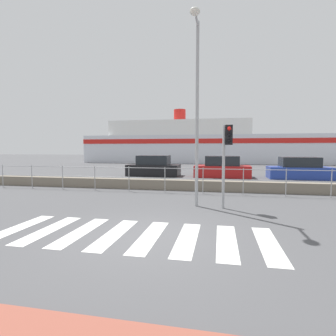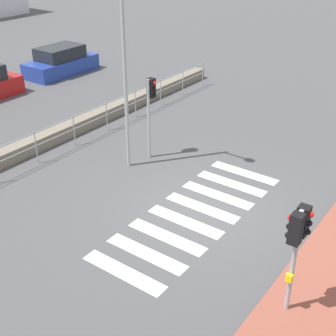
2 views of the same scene
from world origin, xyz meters
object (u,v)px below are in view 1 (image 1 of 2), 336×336
at_px(parked_car_black, 154,167).
at_px(parked_car_blue, 299,169).
at_px(streetlamp, 197,93).
at_px(ferry_boat, 203,145).
at_px(parked_car_red, 222,168).
at_px(traffic_light_far, 227,148).

height_order(parked_car_black, parked_car_blue, parked_car_black).
xyz_separation_m(streetlamp, parked_car_blue, (6.29, 10.49, -3.38)).
relative_size(ferry_boat, parked_car_red, 9.19).
bearing_deg(traffic_light_far, parked_car_black, 116.83).
xyz_separation_m(ferry_boat, parked_car_red, (2.73, -20.54, -2.01)).
distance_m(streetlamp, parked_car_black, 11.79).
relative_size(traffic_light_far, ferry_boat, 0.08).
bearing_deg(parked_car_red, traffic_light_far, -89.67).
relative_size(traffic_light_far, parked_car_black, 0.72).
xyz_separation_m(streetlamp, parked_car_red, (1.00, 10.49, -3.36)).
bearing_deg(parked_car_blue, ferry_boat, 111.35).
height_order(traffic_light_far, parked_car_red, traffic_light_far).
xyz_separation_m(traffic_light_far, parked_car_blue, (5.24, 10.43, -1.49)).
distance_m(parked_car_black, parked_car_blue, 10.51).
xyz_separation_m(traffic_light_far, streetlamp, (-1.06, -0.06, 1.89)).
relative_size(parked_car_black, parked_car_blue, 0.97).
bearing_deg(parked_car_red, ferry_boat, 97.58).
relative_size(ferry_boat, parked_car_black, 9.26).
xyz_separation_m(parked_car_black, parked_car_red, (5.22, 0.00, -0.01)).
relative_size(streetlamp, parked_car_blue, 1.58).
distance_m(traffic_light_far, parked_car_blue, 11.76).
relative_size(traffic_light_far, parked_car_red, 0.72).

